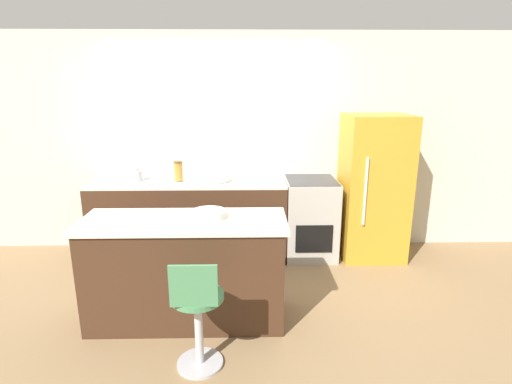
# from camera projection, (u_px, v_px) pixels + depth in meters

# --- Properties ---
(ground_plane) EXTENTS (14.00, 14.00, 0.00)m
(ground_plane) POSITION_uv_depth(u_px,v_px,m) (217.00, 267.00, 4.53)
(ground_plane) COLOR #8E704C
(wall_back) EXTENTS (8.00, 0.06, 2.60)m
(wall_back) POSITION_uv_depth(u_px,v_px,m) (219.00, 144.00, 4.86)
(wall_back) COLOR beige
(wall_back) RESTS_ON ground_plane
(back_counter) EXTENTS (2.24, 0.64, 0.93)m
(back_counter) POSITION_uv_depth(u_px,v_px,m) (190.00, 219.00, 4.73)
(back_counter) COLOR #422819
(back_counter) RESTS_ON ground_plane
(kitchen_island) EXTENTS (1.71, 0.63, 0.92)m
(kitchen_island) POSITION_uv_depth(u_px,v_px,m) (186.00, 270.00, 3.42)
(kitchen_island) COLOR #422819
(kitchen_island) RESTS_ON ground_plane
(oven_range) EXTENTS (0.59, 0.66, 0.93)m
(oven_range) POSITION_uv_depth(u_px,v_px,m) (310.00, 218.00, 4.76)
(oven_range) COLOR #B7B2A8
(oven_range) RESTS_ON ground_plane
(refrigerator) EXTENTS (0.71, 0.70, 1.68)m
(refrigerator) POSITION_uv_depth(u_px,v_px,m) (373.00, 187.00, 4.66)
(refrigerator) COLOR gold
(refrigerator) RESTS_ON ground_plane
(stool_chair) EXTENTS (0.38, 0.38, 0.88)m
(stool_chair) POSITION_uv_depth(u_px,v_px,m) (198.00, 316.00, 2.81)
(stool_chair) COLOR #B7B7BC
(stool_chair) RESTS_ON ground_plane
(kettle) EXTENTS (0.16, 0.16, 0.19)m
(kettle) POSITION_uv_depth(u_px,v_px,m) (135.00, 174.00, 4.56)
(kettle) COLOR silver
(kettle) RESTS_ON back_counter
(mixing_bowl) EXTENTS (0.29, 0.29, 0.08)m
(mixing_bowl) POSITION_uv_depth(u_px,v_px,m) (218.00, 177.00, 4.59)
(mixing_bowl) COLOR white
(mixing_bowl) RESTS_ON back_counter
(canister_jar) EXTENTS (0.11, 0.11, 0.22)m
(canister_jar) POSITION_uv_depth(u_px,v_px,m) (178.00, 171.00, 4.56)
(canister_jar) COLOR #B77F33
(canister_jar) RESTS_ON back_counter
(fruit_bowl) EXTENTS (0.29, 0.29, 0.07)m
(fruit_bowl) POSITION_uv_depth(u_px,v_px,m) (209.00, 214.00, 3.33)
(fruit_bowl) COLOR white
(fruit_bowl) RESTS_ON kitchen_island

